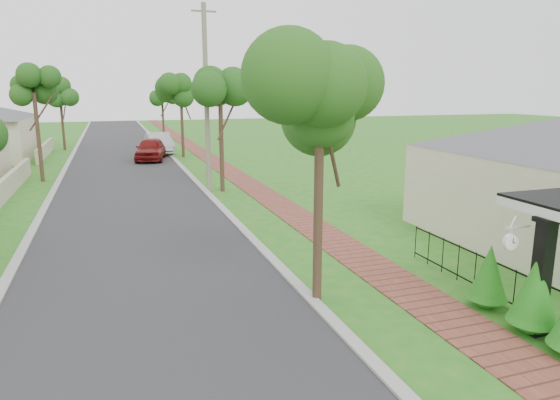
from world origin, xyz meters
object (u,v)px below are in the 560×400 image
porch_post (540,282)px  utility_pole (206,99)px  station_clock (511,241)px  parked_car_red (151,149)px  parked_car_white (159,143)px  near_tree (320,102)px

porch_post → utility_pole: utility_pole is taller
utility_pole → station_clock: bearing=-79.5°
station_clock → parked_car_red: bearing=99.7°
parked_car_white → utility_pole: bearing=-90.0°
porch_post → utility_pole: 18.15m
porch_post → parked_car_red: (-5.55, 29.96, -0.31)m
parked_car_red → near_tree: bearing=-75.2°
parked_car_red → parked_car_white: size_ratio=0.95×
parked_car_red → utility_pole: size_ratio=0.52×
parked_car_red → porch_post: bearing=-68.5°
porch_post → parked_car_red: 30.47m
near_tree → utility_pole: 14.41m
parked_car_white → utility_pole: (0.95, -16.29, 3.79)m
parked_car_red → parked_car_white: 3.89m
porch_post → near_tree: near_tree is taller
porch_post → utility_pole: size_ratio=0.28×
station_clock → utility_pole: bearing=100.5°
parked_car_red → utility_pole: utility_pole is taller
parked_car_red → utility_pole: (1.90, -12.52, 3.80)m
near_tree → station_clock: (3.26, -2.63, -2.81)m
near_tree → utility_pole: size_ratio=0.65×
near_tree → station_clock: near_tree is taller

